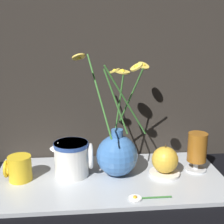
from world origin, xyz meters
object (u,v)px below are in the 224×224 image
object	(u,v)px
tea_glass	(197,149)
orange_fruit	(165,160)
yellow_mug	(19,168)
ceramic_pitcher	(72,157)
vase_with_flowers	(117,153)

from	to	relation	value
tea_glass	orange_fruit	size ratio (longest dim) A/B	1.39
yellow_mug	ceramic_pitcher	size ratio (longest dim) A/B	0.61
vase_with_flowers	yellow_mug	xyz separation A→B (m)	(-0.30, -0.01, -0.03)
tea_glass	ceramic_pitcher	bearing A→B (deg)	179.76
yellow_mug	tea_glass	distance (m)	0.55
yellow_mug	orange_fruit	size ratio (longest dim) A/B	0.88
ceramic_pitcher	tea_glass	xyz separation A→B (m)	(0.39, -0.00, 0.01)
vase_with_flowers	ceramic_pitcher	xyz separation A→B (m)	(-0.14, 0.01, -0.01)
yellow_mug	tea_glass	world-z (taller)	tea_glass
vase_with_flowers	ceramic_pitcher	size ratio (longest dim) A/B	2.93
orange_fruit	yellow_mug	bearing A→B (deg)	179.05
yellow_mug	orange_fruit	xyz separation A→B (m)	(0.44, -0.01, 0.01)
vase_with_flowers	orange_fruit	bearing A→B (deg)	-6.07
vase_with_flowers	yellow_mug	size ratio (longest dim) A/B	4.80
yellow_mug	orange_fruit	distance (m)	0.44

